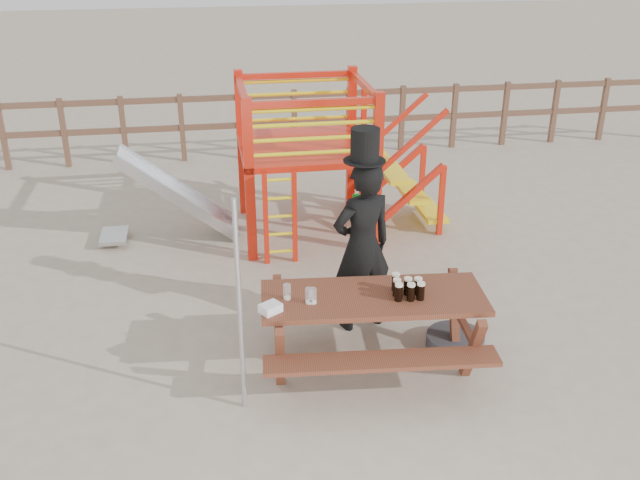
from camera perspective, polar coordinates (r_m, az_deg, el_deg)
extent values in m
plane|color=tan|center=(6.88, 1.55, -11.37)|extent=(60.00, 60.00, 0.00)
cube|color=brown|center=(12.84, -4.35, 11.40)|extent=(15.00, 0.06, 0.10)
cube|color=brown|center=(12.97, -4.27, 9.23)|extent=(15.00, 0.06, 0.10)
cube|color=brown|center=(13.37, -24.03, 7.63)|extent=(0.09, 0.09, 1.20)
cube|color=brown|center=(13.14, -19.79, 8.05)|extent=(0.09, 0.09, 1.20)
cube|color=brown|center=(13.00, -15.43, 8.45)|extent=(0.09, 0.09, 1.20)
cube|color=brown|center=(12.93, -10.98, 8.80)|extent=(0.09, 0.09, 1.20)
cube|color=brown|center=(12.93, -6.51, 9.10)|extent=(0.09, 0.09, 1.20)
cube|color=brown|center=(13.02, -2.05, 9.34)|extent=(0.09, 0.09, 1.20)
cube|color=brown|center=(13.18, 2.32, 9.53)|extent=(0.09, 0.09, 1.20)
cube|color=brown|center=(13.41, 6.57, 9.66)|extent=(0.09, 0.09, 1.20)
cube|color=brown|center=(13.71, 10.66, 9.73)|extent=(0.09, 0.09, 1.20)
cube|color=brown|center=(14.07, 14.56, 9.76)|extent=(0.09, 0.09, 1.20)
cube|color=brown|center=(14.50, 18.24, 9.74)|extent=(0.09, 0.09, 1.20)
cube|color=brown|center=(14.98, 21.70, 9.69)|extent=(0.09, 0.09, 1.20)
cube|color=red|center=(8.79, -5.66, 4.65)|extent=(0.12, 0.12, 2.10)
cube|color=red|center=(9.02, 4.56, 5.23)|extent=(0.12, 0.12, 2.10)
cube|color=red|center=(10.31, -6.31, 7.66)|extent=(0.12, 0.12, 2.10)
cube|color=red|center=(10.51, 2.51, 8.11)|extent=(0.12, 0.12, 2.10)
cube|color=red|center=(9.58, -1.23, 7.41)|extent=(1.72, 1.72, 0.08)
cube|color=red|center=(8.60, -0.51, 10.93)|extent=(1.60, 0.08, 0.08)
cube|color=red|center=(10.14, -1.94, 13.05)|extent=(1.60, 0.08, 0.08)
cube|color=red|center=(9.29, -6.27, 11.84)|extent=(0.08, 1.60, 0.08)
cube|color=red|center=(9.51, 3.61, 12.23)|extent=(0.08, 1.60, 0.08)
cylinder|color=yellow|center=(8.77, -0.49, 6.99)|extent=(1.50, 0.05, 0.05)
cylinder|color=yellow|center=(10.29, -1.89, 9.67)|extent=(1.50, 0.05, 0.05)
cylinder|color=yellow|center=(8.71, -0.49, 8.12)|extent=(1.50, 0.05, 0.05)
cylinder|color=yellow|center=(10.24, -1.90, 10.64)|extent=(1.50, 0.05, 0.05)
cylinder|color=yellow|center=(8.66, -0.50, 9.26)|extent=(1.50, 0.05, 0.05)
cylinder|color=yellow|center=(10.20, -1.92, 11.62)|extent=(1.50, 0.05, 0.05)
cylinder|color=yellow|center=(8.62, -0.50, 10.42)|extent=(1.50, 0.05, 0.05)
cylinder|color=yellow|center=(10.16, -1.93, 12.61)|extent=(1.50, 0.05, 0.05)
cube|color=red|center=(8.83, -4.36, 1.65)|extent=(0.06, 0.06, 1.20)
cube|color=red|center=(8.86, -2.05, 1.80)|extent=(0.06, 0.06, 1.20)
cylinder|color=yellow|center=(9.03, -3.14, -0.90)|extent=(0.36, 0.04, 0.04)
cylinder|color=yellow|center=(8.93, -3.17, 0.49)|extent=(0.36, 0.04, 0.04)
cylinder|color=yellow|center=(8.83, -3.21, 1.91)|extent=(0.36, 0.04, 0.04)
cylinder|color=yellow|center=(8.74, -3.25, 3.36)|extent=(0.36, 0.04, 0.04)
cylinder|color=yellow|center=(8.66, -3.28, 4.84)|extent=(0.36, 0.04, 0.04)
cube|color=yellow|center=(9.78, 4.33, 6.99)|extent=(0.30, 0.90, 0.06)
cube|color=yellow|center=(9.95, 5.85, 5.40)|extent=(0.30, 0.90, 0.06)
cube|color=yellow|center=(10.12, 7.31, 3.87)|extent=(0.30, 0.90, 0.06)
cube|color=yellow|center=(10.31, 8.72, 2.39)|extent=(0.30, 0.90, 0.06)
cube|color=red|center=(9.63, 7.17, 3.54)|extent=(0.95, 0.08, 0.86)
cube|color=red|center=(10.45, 5.82, 5.31)|extent=(0.95, 0.08, 0.86)
cube|color=silver|center=(9.69, -11.22, 3.50)|extent=(1.53, 0.55, 1.21)
cube|color=silver|center=(9.42, -11.27, 3.14)|extent=(1.58, 0.04, 1.28)
cube|color=silver|center=(9.93, -11.22, 4.27)|extent=(1.58, 0.04, 1.28)
cube|color=silver|center=(9.96, -16.14, 0.34)|extent=(0.35, 0.55, 0.05)
cube|color=brown|center=(6.68, 4.29, -4.63)|extent=(2.15, 0.96, 0.05)
cube|color=brown|center=(6.36, 4.96, -9.62)|extent=(2.10, 0.47, 0.04)
cube|color=brown|center=(7.33, 3.55, -4.57)|extent=(2.10, 0.47, 0.04)
cube|color=brown|center=(6.82, -3.28, -7.90)|extent=(0.19, 1.26, 0.75)
cube|color=brown|center=(7.07, 11.37, -7.15)|extent=(0.19, 1.26, 0.75)
imported|color=black|center=(7.33, 3.39, -0.56)|extent=(0.78, 0.63, 1.85)
cube|color=#0B8119|center=(7.36, 2.86, 1.44)|extent=(0.08, 0.04, 0.43)
cylinder|color=black|center=(6.99, 3.58, 6.35)|extent=(0.42, 0.42, 0.01)
cylinder|color=black|center=(6.94, 3.62, 7.66)|extent=(0.28, 0.28, 0.32)
cube|color=white|center=(7.02, 3.06, 8.84)|extent=(0.14, 0.05, 0.04)
cylinder|color=#B2B2B7|center=(6.07, -6.44, -5.55)|extent=(0.04, 0.04, 2.01)
cylinder|color=#35353A|center=(7.48, 10.76, -7.91)|extent=(0.59, 0.59, 0.14)
cylinder|color=#35353A|center=(7.42, 10.83, -7.10)|extent=(0.07, 0.07, 0.11)
cube|color=white|center=(6.38, -3.98, -5.46)|extent=(0.23, 0.22, 0.08)
cylinder|color=black|center=(6.57, 6.31, -4.25)|extent=(0.07, 0.07, 0.15)
cylinder|color=#F8ECCB|center=(6.53, 6.35, -3.59)|extent=(0.07, 0.07, 0.02)
cylinder|color=black|center=(6.59, 7.28, -4.23)|extent=(0.07, 0.07, 0.15)
cylinder|color=#F8ECCB|center=(6.55, 7.32, -3.57)|extent=(0.07, 0.07, 0.02)
cylinder|color=black|center=(6.61, 8.05, -4.15)|extent=(0.07, 0.07, 0.15)
cylinder|color=#F8ECCB|center=(6.57, 8.10, -3.49)|extent=(0.07, 0.07, 0.02)
cylinder|color=black|center=(6.65, 6.16, -3.86)|extent=(0.07, 0.07, 0.15)
cylinder|color=#F8ECCB|center=(6.61, 6.19, -3.21)|extent=(0.07, 0.07, 0.02)
cylinder|color=black|center=(6.68, 7.02, -3.76)|extent=(0.07, 0.07, 0.15)
cylinder|color=#F8ECCB|center=(6.64, 7.06, -3.11)|extent=(0.07, 0.07, 0.02)
cylinder|color=black|center=(6.69, 7.83, -3.76)|extent=(0.07, 0.07, 0.15)
cylinder|color=#F8ECCB|center=(6.65, 7.88, -3.11)|extent=(0.07, 0.07, 0.02)
cylinder|color=black|center=(6.75, 6.07, -3.41)|extent=(0.07, 0.07, 0.15)
cylinder|color=#F8ECCB|center=(6.71, 6.10, -2.77)|extent=(0.07, 0.07, 0.02)
cylinder|color=silver|center=(6.49, -0.88, -4.48)|extent=(0.07, 0.07, 0.15)
cylinder|color=#F8ECCB|center=(6.52, -0.88, -4.98)|extent=(0.07, 0.07, 0.02)
cylinder|color=silver|center=(6.49, -0.59, -4.49)|extent=(0.07, 0.07, 0.15)
cylinder|color=#F8ECCB|center=(6.52, -0.58, -4.99)|extent=(0.07, 0.07, 0.02)
cylinder|color=silver|center=(6.56, -2.65, -4.16)|extent=(0.07, 0.07, 0.15)
cylinder|color=#F8ECCB|center=(6.59, -2.64, -4.65)|extent=(0.07, 0.07, 0.02)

